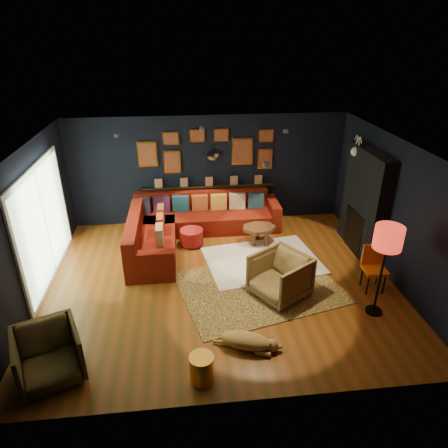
{
  "coord_description": "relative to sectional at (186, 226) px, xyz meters",
  "views": [
    {
      "loc": [
        -0.64,
        -6.33,
        4.36
      ],
      "look_at": [
        0.1,
        0.3,
        1.07
      ],
      "focal_mm": 32.0,
      "sensor_mm": 36.0,
      "label": 1
    }
  ],
  "objects": [
    {
      "name": "floor",
      "position": [
        0.61,
        -1.81,
        -0.32
      ],
      "size": [
        6.5,
        6.5,
        0.0
      ],
      "primitive_type": "plane",
      "color": "brown",
      "rests_on": "ground"
    },
    {
      "name": "room_walls",
      "position": [
        0.61,
        -1.81,
        1.27
      ],
      "size": [
        6.5,
        6.5,
        6.5
      ],
      "color": "black",
      "rests_on": "ground"
    },
    {
      "name": "sectional",
      "position": [
        0.0,
        0.0,
        0.0
      ],
      "size": [
        3.41,
        2.69,
        0.86
      ],
      "color": "maroon",
      "rests_on": "ground"
    },
    {
      "name": "ledge",
      "position": [
        0.61,
        0.87,
        0.6
      ],
      "size": [
        3.2,
        0.12,
        0.04
      ],
      "primitive_type": "cube",
      "color": "black",
      "rests_on": "room_walls"
    },
    {
      "name": "gallery_wall",
      "position": [
        0.6,
        0.91,
        1.48
      ],
      "size": [
        3.15,
        0.04,
        1.02
      ],
      "color": "gold",
      "rests_on": "room_walls"
    },
    {
      "name": "sunburst_mirror",
      "position": [
        0.71,
        0.91,
        1.38
      ],
      "size": [
        0.47,
        0.16,
        0.47
      ],
      "color": "silver",
      "rests_on": "room_walls"
    },
    {
      "name": "fireplace",
      "position": [
        3.71,
        -0.91,
        0.7
      ],
      "size": [
        0.31,
        1.6,
        2.2
      ],
      "color": "black",
      "rests_on": "ground"
    },
    {
      "name": "deer_head",
      "position": [
        3.75,
        -0.41,
        1.73
      ],
      "size": [
        0.5,
        0.28,
        0.45
      ],
      "color": "white",
      "rests_on": "fireplace"
    },
    {
      "name": "sliding_door",
      "position": [
        -2.6,
        -1.21,
        0.78
      ],
      "size": [
        0.06,
        2.8,
        2.2
      ],
      "color": "white",
      "rests_on": "ground"
    },
    {
      "name": "ceiling_spots",
      "position": [
        0.61,
        -1.01,
        2.24
      ],
      "size": [
        3.3,
        2.5,
        0.06
      ],
      "color": "black",
      "rests_on": "room_walls"
    },
    {
      "name": "shag_rug",
      "position": [
        1.55,
        -1.17,
        -0.31
      ],
      "size": [
        2.49,
        1.98,
        0.03
      ],
      "primitive_type": "cube",
      "rotation": [
        0.0,
        0.0,
        0.15
      ],
      "color": "white",
      "rests_on": "ground"
    },
    {
      "name": "leopard_rug",
      "position": [
        1.32,
        -2.11,
        -0.31
      ],
      "size": [
        3.27,
        2.68,
        0.02
      ],
      "primitive_type": "cube",
      "rotation": [
        0.0,
        0.0,
        0.25
      ],
      "color": "#BD9447",
      "rests_on": "ground"
    },
    {
      "name": "coffee_table",
      "position": [
        1.61,
        -0.42,
        0.02
      ],
      "size": [
        0.82,
        0.64,
        0.39
      ],
      "rotation": [
        0.0,
        0.0,
        0.08
      ],
      "color": "brown",
      "rests_on": "shag_rug"
    },
    {
      "name": "pouf",
      "position": [
        0.12,
        -0.31,
        -0.12
      ],
      "size": [
        0.51,
        0.51,
        0.33
      ],
      "primitive_type": "cylinder",
      "color": "#A71C1B",
      "rests_on": "shag_rug"
    },
    {
      "name": "armchair_left",
      "position": [
        -1.94,
        -3.86,
        0.1
      ],
      "size": [
        1.05,
        1.02,
        0.85
      ],
      "primitive_type": "imported",
      "rotation": [
        0.0,
        0.0,
        0.38
      ],
      "color": "#A78442",
      "rests_on": "ground"
    },
    {
      "name": "armchair_right",
      "position": [
        1.61,
        -2.36,
        0.12
      ],
      "size": [
        1.15,
        1.17,
        0.89
      ],
      "primitive_type": "imported",
      "rotation": [
        0.0,
        0.0,
        -1.0
      ],
      "color": "#A78442",
      "rests_on": "ground"
    },
    {
      "name": "gold_stool",
      "position": [
        0.11,
        -4.16,
        -0.11
      ],
      "size": [
        0.34,
        0.34,
        0.43
      ],
      "primitive_type": "cylinder",
      "color": "gold",
      "rests_on": "ground"
    },
    {
      "name": "orange_chair",
      "position": [
        3.37,
        -2.3,
        0.18
      ],
      "size": [
        0.42,
        0.42,
        0.85
      ],
      "rotation": [
        0.0,
        0.0,
        -0.06
      ],
      "color": "black",
      "rests_on": "ground"
    },
    {
      "name": "floor_lamp",
      "position": [
        3.11,
        -3.01,
        1.05
      ],
      "size": [
        0.45,
        0.45,
        1.63
      ],
      "color": "black",
      "rests_on": "ground"
    },
    {
      "name": "dog",
      "position": [
        0.81,
        -3.61,
        -0.14
      ],
      "size": [
        1.17,
        0.85,
        0.33
      ],
      "primitive_type": null,
      "rotation": [
        0.0,
        0.0,
        -0.36
      ],
      "color": "#AB8340",
      "rests_on": "leopard_rug"
    }
  ]
}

